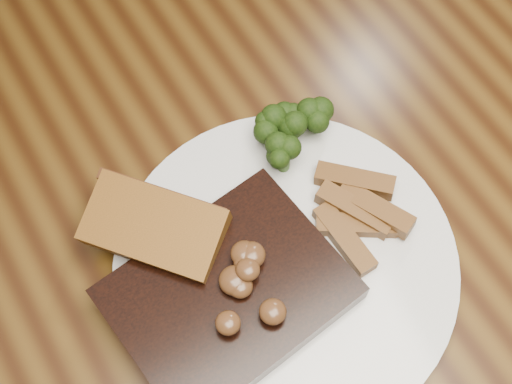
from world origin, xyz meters
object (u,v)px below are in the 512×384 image
plate (286,265)px  potato_wedges (364,217)px  steak (228,295)px  garlic_bread (158,236)px  dining_table (263,235)px

plate → potato_wedges: bearing=-2.2°
steak → garlic_bread: bearing=101.8°
dining_table → plate: (-0.02, -0.07, 0.10)m
steak → potato_wedges: size_ratio=2.00×
plate → steak: (-0.06, -0.00, 0.02)m
garlic_bread → plate: bearing=9.6°
potato_wedges → plate: bearing=177.8°
plate → steak: bearing=-177.5°
dining_table → plate: 0.12m
steak → plate: bearing=-4.0°
dining_table → garlic_bread: garlic_bread is taller
dining_table → potato_wedges: 0.15m
dining_table → potato_wedges: potato_wedges is taller
steak → garlic_bread: size_ratio=1.60×
dining_table → plate: plate is taller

